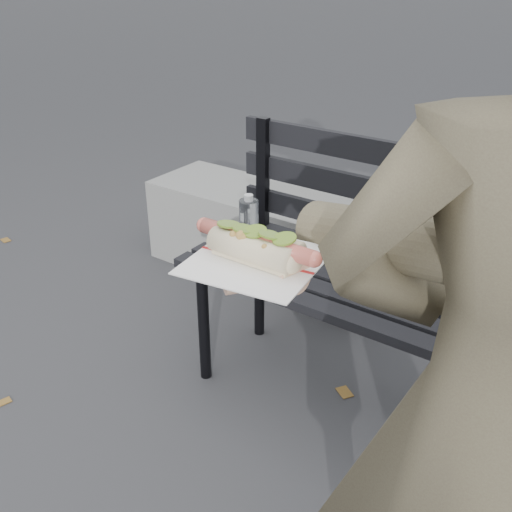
{
  "coord_description": "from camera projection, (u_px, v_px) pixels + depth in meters",
  "views": [
    {
      "loc": [
        0.48,
        -0.6,
        1.4
      ],
      "look_at": [
        0.02,
        0.06,
        0.99
      ],
      "focal_mm": 42.0,
      "sensor_mm": 36.0,
      "label": 1
    }
  ],
  "objects": [
    {
      "name": "park_bench",
      "position": [
        419.0,
        276.0,
        1.8
      ],
      "size": [
        1.5,
        0.44,
        0.88
      ],
      "color": "black",
      "rests_on": "ground"
    },
    {
      "name": "concrete_block",
      "position": [
        271.0,
        236.0,
        2.8
      ],
      "size": [
        1.2,
        0.4,
        0.4
      ],
      "primitive_type": "cube",
      "color": "slate",
      "rests_on": "ground"
    },
    {
      "name": "person",
      "position": [
        504.0,
        421.0,
        0.87
      ],
      "size": [
        0.68,
        0.58,
        1.57
      ],
      "primitive_type": "imported",
      "rotation": [
        0.0,
        0.0,
        3.58
      ],
      "color": "#4D4333",
      "rests_on": "ground"
    },
    {
      "name": "held_hotdog",
      "position": [
        390.0,
        253.0,
        0.84
      ],
      "size": [
        0.62,
        0.31,
        0.2
      ],
      "color": "#4D4333"
    }
  ]
}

